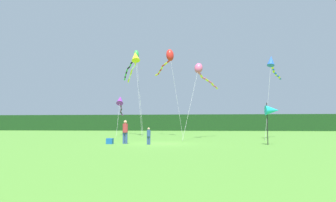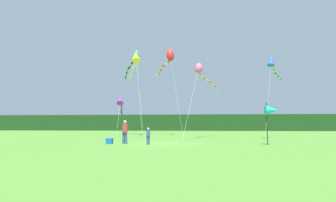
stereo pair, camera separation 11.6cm
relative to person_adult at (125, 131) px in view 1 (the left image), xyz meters
The scene contains 12 objects.
ground_plane 2.72m from the person_adult, ahead, with size 120.00×120.00×0.00m, color #4C842D.
distant_treeline 45.50m from the person_adult, 86.84° to the left, with size 108.00×2.35×3.73m, color #193D19.
person_adult is the anchor object (origin of this frame).
person_child 2.00m from the person_adult, 19.43° to the right, with size 0.26×0.26×1.18m.
cooler_box 1.33m from the person_adult, 161.71° to the right, with size 0.46×0.41×0.41m, color #1959B2.
banner_flag_pole 10.56m from the person_adult, ahead, with size 0.90×0.70×2.92m.
kite_purple 18.17m from the person_adult, 106.83° to the left, with size 2.11×10.26×5.52m.
kite_rainbow 12.13m from the person_adult, 57.10° to the left, with size 3.82×9.62×7.80m.
kite_yellow 17.20m from the person_adult, 100.20° to the left, with size 4.35×10.47×10.84m.
kite_green 20.14m from the person_adult, 101.27° to the left, with size 4.79×8.62×11.55m.
kite_blue 16.16m from the person_adult, 31.49° to the left, with size 3.32×6.15×8.17m.
kite_red 17.96m from the person_adult, 83.71° to the left, with size 4.46×8.61×11.20m.
Camera 1 is at (2.77, -20.82, 1.39)m, focal length 30.13 mm.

